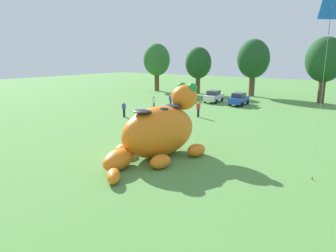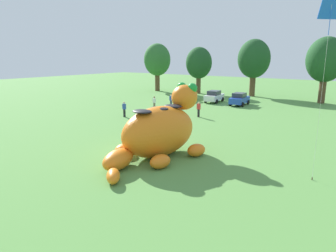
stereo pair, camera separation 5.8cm
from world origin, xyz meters
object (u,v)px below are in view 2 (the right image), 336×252
Objects in this scene: giant_inflatable_creature at (159,131)px; spectator_wandering at (154,103)px; spectator_mid_field at (124,109)px; car_white at (214,96)px; car_blue at (239,99)px; car_yellow at (186,95)px; spectator_near_inflatable at (199,109)px; tethered_flying_kite at (331,7)px; spectator_by_cars at (171,101)px.

giant_inflatable_creature is 18.47m from spectator_wandering.
giant_inflatable_creature reaches higher than spectator_mid_field.
car_white is 1.01× the size of car_blue.
car_yellow is 2.46× the size of spectator_wandering.
spectator_near_inflatable is 8.32m from spectator_mid_field.
tethered_flying_kite is (13.99, -22.44, 8.15)m from car_blue.
giant_inflatable_creature is 26.04m from car_white.
car_yellow is 2.46× the size of spectator_by_cars.
car_white reaches higher than spectator_wandering.
tethered_flying_kite is at bearing -39.53° from spectator_near_inflatable.
tethered_flying_kite reaches higher than spectator_near_inflatable.
spectator_mid_field is at bearing -99.97° from car_white.
car_blue is (-4.59, 24.08, -0.90)m from giant_inflatable_creature.
car_white reaches higher than spectator_by_cars.
car_yellow is at bearing 128.97° from spectator_near_inflatable.
car_yellow is at bearing 95.55° from spectator_mid_field.
giant_inflatable_creature is 5.59× the size of spectator_wandering.
tethered_flying_kite is (18.15, -22.87, 8.15)m from car_white.
spectator_wandering is 25.95m from tethered_flying_kite.
car_yellow is at bearing 135.71° from tethered_flying_kite.
spectator_wandering is at bearing 149.42° from tethered_flying_kite.
tethered_flying_kite reaches higher than spectator_wandering.
spectator_by_cars is at bearing 123.44° from giant_inflatable_creature.
spectator_wandering is at bearing -106.47° from car_white.
giant_inflatable_creature is 2.27× the size of car_blue.
spectator_mid_field is 8.61m from spectator_by_cars.
tethered_flying_kite is (9.40, 1.64, 7.25)m from giant_inflatable_creature.
spectator_near_inflatable and spectator_wandering have the same top height.
giant_inflatable_creature is 20.52m from spectator_by_cars.
spectator_near_inflatable and spectator_by_cars have the same top height.
spectator_mid_field is (-2.82, -16.01, -0.01)m from car_white.
car_white is 11.81m from spectator_near_inflatable.
spectator_mid_field is at bearing -114.12° from car_blue.
spectator_mid_field is 1.00× the size of spectator_by_cars.
car_blue is 2.47× the size of spectator_near_inflatable.
tethered_flying_kite reaches higher than spectator_by_cars.
spectator_near_inflatable is at bearing 140.47° from tethered_flying_kite.
car_blue is at bearing 121.94° from tethered_flying_kite.
car_white is 16.26m from spectator_mid_field.
car_blue is 9.68m from spectator_by_cars.
spectator_by_cars is 27.10m from tethered_flying_kite.
car_white is at bearing 174.08° from car_blue.
spectator_by_cars is at bearing 88.22° from spectator_mid_field.
car_white is 4.18m from car_blue.
spectator_mid_field and spectator_wandering have the same top height.
car_blue is 12.26m from spectator_wandering.
tethered_flying_kite is (21.21, -12.53, 8.16)m from spectator_wandering.
tethered_flying_kite reaches higher than giant_inflatable_creature.
car_blue reaches higher than spectator_mid_field.
giant_inflatable_creature is 5.59× the size of spectator_near_inflatable.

